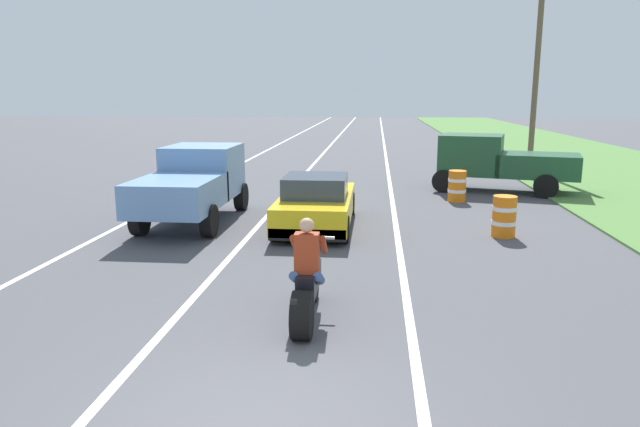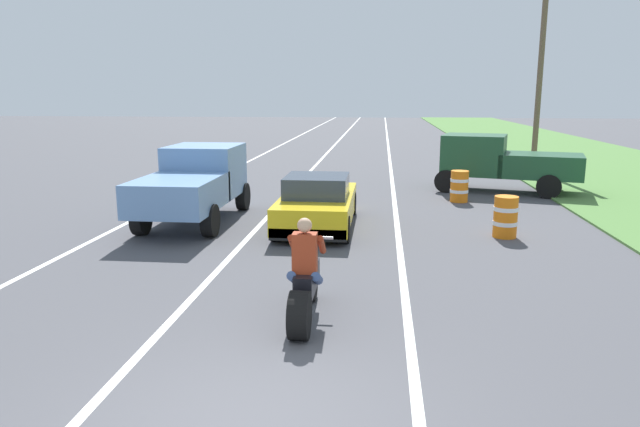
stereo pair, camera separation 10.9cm
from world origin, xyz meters
name	(u,v)px [view 1 (the left image)]	position (x,y,z in m)	size (l,w,h in m)	color
lane_stripe_left_solid	(228,171)	(-5.40, 20.00, 0.00)	(0.14, 120.00, 0.01)	white
lane_stripe_right_solid	(388,173)	(1.80, 20.00, 0.00)	(0.14, 120.00, 0.01)	white
lane_stripe_centre_dashed	(307,172)	(-1.80, 20.00, 0.00)	(0.14, 120.00, 0.01)	white
grass_verge_right	(629,175)	(11.92, 20.00, 0.03)	(10.00, 120.00, 0.06)	#517F3D
motorcycle_with_rider	(307,285)	(0.25, 2.90, 0.59)	(0.70, 2.21, 1.62)	black
sports_car_yellow	(316,203)	(-0.27, 9.24, 0.63)	(1.84, 4.30, 1.37)	yellow
pickup_truck_left_lane_light_blue	(194,181)	(-3.60, 9.57, 1.11)	(2.02, 4.80, 1.98)	#6B93C6
pickup_truck_right_shoulder_dark_green	(498,160)	(5.53, 15.44, 1.11)	(5.14, 3.14, 1.98)	#1E4C2D
utility_pole_roadside	(536,80)	(8.03, 20.90, 3.99)	(0.24, 0.24, 7.97)	brown
construction_barrel_nearest	(504,216)	(4.35, 8.66, 0.50)	(0.58, 0.58, 1.00)	orange
construction_barrel_mid	(457,186)	(3.85, 13.29, 0.50)	(0.58, 0.58, 1.00)	orange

